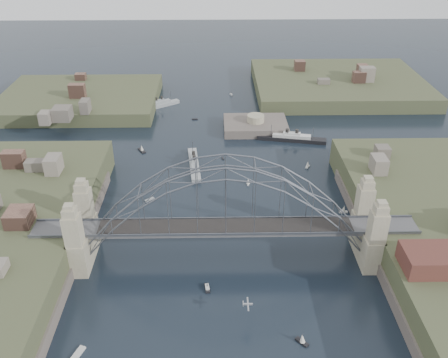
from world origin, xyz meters
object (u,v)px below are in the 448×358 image
bridge (226,212)px  ocean_liner (291,138)px  naval_cruiser_far (160,105)px  naval_cruiser_near (194,164)px  fort_island (255,130)px

bridge → ocean_liner: size_ratio=3.63×
naval_cruiser_far → bridge: bearing=-75.5°
naval_cruiser_near → naval_cruiser_far: (-15.19, 49.06, -0.06)m
bridge → naval_cruiser_near: 45.22m
bridge → naval_cruiser_near: size_ratio=4.11×
fort_island → naval_cruiser_far: fort_island is taller
bridge → naval_cruiser_far: bridge is taller
bridge → naval_cruiser_far: (-23.76, 91.97, -11.44)m
fort_island → naval_cruiser_far: (-35.76, 21.97, 1.23)m
bridge → ocean_liner: 66.02m
bridge → naval_cruiser_far: bearing=104.5°
fort_island → bridge: bearing=-99.7°
ocean_liner → naval_cruiser_far: bearing=146.4°
naval_cruiser_near → ocean_liner: 36.60m
bridge → naval_cruiser_near: bridge is taller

